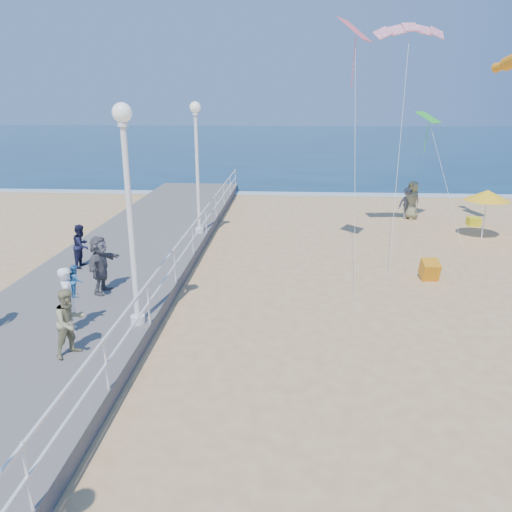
# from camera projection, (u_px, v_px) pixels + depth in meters

# --- Properties ---
(ground) EXTENTS (160.00, 160.00, 0.00)m
(ground) POSITION_uv_depth(u_px,v_px,m) (351.00, 343.00, 12.35)
(ground) COLOR tan
(ground) RESTS_ON ground
(ocean) EXTENTS (160.00, 90.00, 0.05)m
(ocean) POSITION_uv_depth(u_px,v_px,m) (300.00, 141.00, 74.25)
(ocean) COLOR #0C2D49
(ocean) RESTS_ON ground
(surf_line) EXTENTS (160.00, 1.20, 0.04)m
(surf_line) POSITION_uv_depth(u_px,v_px,m) (313.00, 194.00, 31.87)
(surf_line) COLOR white
(surf_line) RESTS_ON ground
(boardwalk) EXTENTS (5.00, 44.00, 0.40)m
(boardwalk) POSITION_uv_depth(u_px,v_px,m) (56.00, 328.00, 12.75)
(boardwalk) COLOR slate
(boardwalk) RESTS_ON ground
(railing) EXTENTS (0.05, 42.00, 0.55)m
(railing) POSITION_uv_depth(u_px,v_px,m) (148.00, 292.00, 12.28)
(railing) COLOR white
(railing) RESTS_ON boardwalk
(lamp_post_mid) EXTENTS (0.44, 0.44, 5.32)m
(lamp_post_mid) POSITION_uv_depth(u_px,v_px,m) (128.00, 195.00, 11.58)
(lamp_post_mid) COLOR white
(lamp_post_mid) RESTS_ON boardwalk
(lamp_post_far) EXTENTS (0.44, 0.44, 5.32)m
(lamp_post_far) POSITION_uv_depth(u_px,v_px,m) (197.00, 155.00, 20.15)
(lamp_post_far) COLOR white
(lamp_post_far) RESTS_ON boardwalk
(woman_holding_toddler) EXTENTS (0.59, 0.70, 1.62)m
(woman_holding_toddler) POSITION_uv_depth(u_px,v_px,m) (69.00, 300.00, 11.91)
(woman_holding_toddler) COLOR white
(woman_holding_toddler) RESTS_ON boardwalk
(toddler_held) EXTENTS (0.43, 0.47, 0.78)m
(toddler_held) POSITION_uv_depth(u_px,v_px,m) (76.00, 281.00, 11.91)
(toddler_held) COLOR teal
(toddler_held) RESTS_ON boardwalk
(spectator_1) EXTENTS (0.90, 0.94, 1.54)m
(spectator_1) POSITION_uv_depth(u_px,v_px,m) (70.00, 322.00, 10.79)
(spectator_1) COLOR tan
(spectator_1) RESTS_ON boardwalk
(spectator_5) EXTENTS (0.70, 1.63, 1.70)m
(spectator_5) POSITION_uv_depth(u_px,v_px,m) (100.00, 265.00, 14.31)
(spectator_5) COLOR #59585D
(spectator_5) RESTS_ON boardwalk
(spectator_7) EXTENTS (0.58, 0.73, 1.45)m
(spectator_7) POSITION_uv_depth(u_px,v_px,m) (82.00, 246.00, 16.62)
(spectator_7) COLOR #181A36
(spectator_7) RESTS_ON boardwalk
(beach_walker_a) EXTENTS (1.16, 0.88, 1.59)m
(beach_walker_a) POSITION_uv_depth(u_px,v_px,m) (408.00, 203.00, 25.21)
(beach_walker_a) COLOR #5E5E64
(beach_walker_a) RESTS_ON ground
(beach_walker_c) EXTENTS (1.02, 1.12, 1.92)m
(beach_walker_c) POSITION_uv_depth(u_px,v_px,m) (412.00, 200.00, 25.08)
(beach_walker_c) COLOR #807E59
(beach_walker_c) RESTS_ON ground
(box_kite) EXTENTS (0.58, 0.73, 0.74)m
(box_kite) POSITION_uv_depth(u_px,v_px,m) (429.00, 271.00, 16.63)
(box_kite) COLOR #CA4D0B
(box_kite) RESTS_ON ground
(beach_umbrella) EXTENTS (1.90, 1.90, 2.14)m
(beach_umbrella) POSITION_uv_depth(u_px,v_px,m) (487.00, 195.00, 21.12)
(beach_umbrella) COLOR white
(beach_umbrella) RESTS_ON ground
(beach_chair_left) EXTENTS (0.55, 0.55, 0.40)m
(beach_chair_left) POSITION_uv_depth(u_px,v_px,m) (474.00, 221.00, 23.95)
(beach_chair_left) COLOR yellow
(beach_chair_left) RESTS_ON ground
(kite_parafoil) EXTENTS (2.61, 0.94, 0.65)m
(kite_parafoil) POSITION_uv_depth(u_px,v_px,m) (410.00, 27.00, 18.58)
(kite_parafoil) COLOR #E11A48
(kite_diamond_pink) EXTENTS (1.27, 1.39, 0.72)m
(kite_diamond_pink) POSITION_uv_depth(u_px,v_px,m) (355.00, 30.00, 16.10)
(kite_diamond_pink) COLOR #FF5D6F
(kite_diamond_green) EXTENTS (1.37, 1.39, 0.51)m
(kite_diamond_green) POSITION_uv_depth(u_px,v_px,m) (428.00, 117.00, 22.81)
(kite_diamond_green) COLOR green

